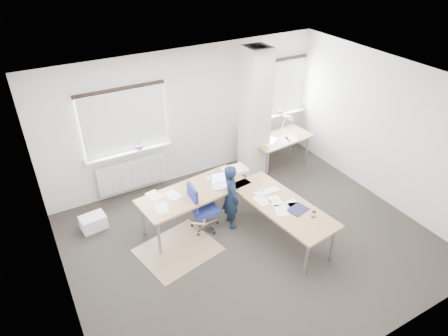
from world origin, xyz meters
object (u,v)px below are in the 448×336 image
task_chair (203,217)px  person (231,196)px  desk_main (239,198)px  desk_side (281,139)px

task_chair → person: person is taller
desk_main → task_chair: (-0.56, 0.32, -0.42)m
task_chair → desk_main: bearing=-27.0°
person → task_chair: bearing=86.4°
desk_side → task_chair: bearing=-161.5°
desk_main → task_chair: size_ratio=2.74×
person → desk_main: bearing=-154.9°
person → desk_side: bearing=-47.3°
task_chair → person: bearing=-11.8°
desk_side → task_chair: 2.77m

